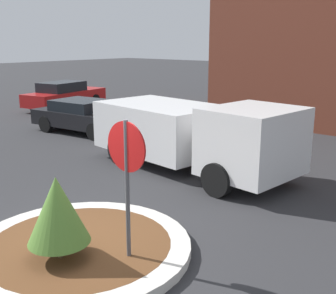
{
  "coord_description": "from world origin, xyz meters",
  "views": [
    {
      "loc": [
        5.41,
        -4.04,
        3.54
      ],
      "look_at": [
        -0.25,
        2.65,
        1.32
      ],
      "focal_mm": 45.0,
      "sensor_mm": 36.0,
      "label": 1
    }
  ],
  "objects_px": {
    "stop_sign": "(127,166)",
    "parked_sedan_red": "(65,95)",
    "utility_truck": "(191,132)",
    "parked_sedan_black": "(84,116)"
  },
  "relations": [
    {
      "from": "stop_sign",
      "to": "parked_sedan_red",
      "type": "bearing_deg",
      "value": 146.99
    },
    {
      "from": "stop_sign",
      "to": "parked_sedan_black",
      "type": "xyz_separation_m",
      "value": [
        -8.68,
        6.1,
        -1.02
      ]
    },
    {
      "from": "utility_truck",
      "to": "parked_sedan_red",
      "type": "relative_size",
      "value": 1.26
    },
    {
      "from": "stop_sign",
      "to": "utility_truck",
      "type": "height_order",
      "value": "stop_sign"
    },
    {
      "from": "stop_sign",
      "to": "utility_truck",
      "type": "distance_m",
      "value": 5.38
    },
    {
      "from": "stop_sign",
      "to": "parked_sedan_red",
      "type": "xyz_separation_m",
      "value": [
        -14.25,
        9.26,
        -0.95
      ]
    },
    {
      "from": "utility_truck",
      "to": "parked_sedan_black",
      "type": "bearing_deg",
      "value": 174.4
    },
    {
      "from": "utility_truck",
      "to": "stop_sign",
      "type": "bearing_deg",
      "value": -57.4
    },
    {
      "from": "stop_sign",
      "to": "parked_sedan_red",
      "type": "height_order",
      "value": "stop_sign"
    },
    {
      "from": "utility_truck",
      "to": "parked_sedan_black",
      "type": "height_order",
      "value": "utility_truck"
    }
  ]
}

